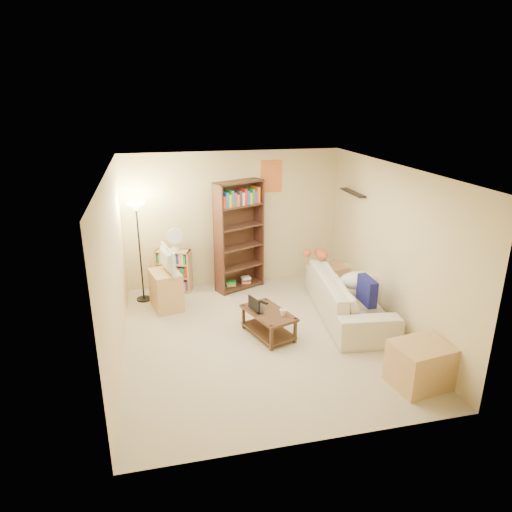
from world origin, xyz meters
name	(u,v)px	position (x,y,z in m)	size (l,w,h in m)	color
room	(262,233)	(0.00, 0.01, 1.62)	(4.50, 4.54, 2.52)	#C0B290
sofa	(348,296)	(1.55, 0.40, 0.34)	(1.18, 2.42, 0.68)	beige
navy_pillow	(367,291)	(1.60, -0.12, 0.65)	(0.45, 0.13, 0.40)	navy
cream_blanket	(358,280)	(1.72, 0.43, 0.58)	(0.63, 0.45, 0.27)	silver
tabby_cat	(318,254)	(1.35, 1.32, 0.77)	(0.54, 0.24, 0.18)	#CB582B
coffee_table	(268,320)	(0.11, 0.04, 0.25)	(0.75, 0.99, 0.39)	#49301C
laptop	(261,308)	(0.03, 0.14, 0.41)	(0.24, 0.35, 0.03)	black
laptop_screen	(254,304)	(-0.09, 0.10, 0.51)	(0.01, 0.29, 0.20)	white
mug	(283,312)	(0.29, -0.13, 0.44)	(0.13, 0.13, 0.10)	white
tv_remote	(263,302)	(0.11, 0.35, 0.40)	(0.05, 0.16, 0.02)	black
tv_stand	(166,290)	(-1.33, 1.34, 0.33)	(0.44, 0.61, 0.66)	tan
television	(164,260)	(-1.33, 1.34, 0.87)	(0.26, 0.73, 0.42)	black
tall_bookshelf	(239,234)	(0.04, 1.90, 1.07)	(0.95, 0.64, 2.02)	#44221A
short_bookshelf	(174,271)	(-1.15, 2.05, 0.39)	(0.66, 0.45, 0.79)	tan
desk_fan	(175,238)	(-1.11, 2.01, 1.02)	(0.28, 0.16, 0.42)	silver
floor_lamp	(137,224)	(-1.72, 1.76, 1.39)	(0.29, 0.29, 1.74)	black
side_table	(334,278)	(1.72, 1.41, 0.24)	(0.42, 0.42, 0.48)	tan
end_cabinet	(420,365)	(1.63, -1.59, 0.28)	(0.67, 0.56, 0.56)	#D6B668
book_stacks	(239,283)	(0.03, 1.90, 0.09)	(0.49, 0.22, 0.20)	red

